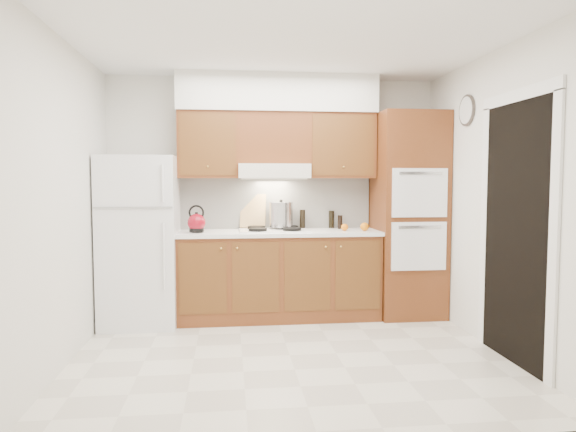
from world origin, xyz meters
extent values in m
plane|color=beige|center=(0.00, 0.00, 0.00)|extent=(3.60, 3.60, 0.00)
plane|color=white|center=(0.00, 0.00, 2.60)|extent=(3.60, 3.60, 0.00)
cube|color=silver|center=(0.00, 1.50, 1.30)|extent=(3.60, 0.02, 2.60)
cube|color=silver|center=(-1.80, 0.00, 1.30)|extent=(0.02, 3.00, 2.60)
cube|color=silver|center=(1.80, 0.00, 1.30)|extent=(0.02, 3.00, 2.60)
cube|color=white|center=(-1.41, 1.14, 0.86)|extent=(0.75, 0.72, 1.72)
cube|color=brown|center=(0.02, 1.20, 0.45)|extent=(2.11, 0.60, 0.90)
cube|color=white|center=(0.03, 1.19, 0.92)|extent=(2.13, 0.62, 0.04)
cube|color=white|center=(0.02, 1.49, 1.22)|extent=(2.11, 0.03, 0.56)
cube|color=brown|center=(1.44, 1.18, 1.10)|extent=(0.70, 0.65, 2.20)
cube|color=brown|center=(-0.71, 1.33, 1.85)|extent=(0.63, 0.33, 0.70)
cube|color=brown|center=(0.72, 1.33, 1.85)|extent=(0.73, 0.33, 0.70)
cube|color=silver|center=(-0.02, 1.27, 1.57)|extent=(0.75, 0.45, 0.15)
cube|color=brown|center=(-0.02, 1.33, 1.92)|extent=(0.75, 0.33, 0.55)
cube|color=silver|center=(0.03, 1.32, 2.40)|extent=(2.13, 0.36, 0.40)
cube|color=white|center=(-0.02, 1.21, 0.95)|extent=(0.74, 0.50, 0.01)
cube|color=black|center=(1.79, -0.35, 1.05)|extent=(0.02, 0.90, 2.10)
cylinder|color=#3F3833|center=(1.79, 0.55, 2.15)|extent=(0.02, 0.30, 0.30)
sphere|color=maroon|center=(-0.83, 1.10, 1.04)|extent=(0.20, 0.20, 0.19)
cube|color=tan|center=(-0.24, 1.45, 1.14)|extent=(0.29, 0.15, 0.37)
cylinder|color=silver|center=(0.06, 1.31, 1.10)|extent=(0.28, 0.28, 0.26)
cylinder|color=black|center=(0.31, 1.38, 1.05)|extent=(0.08, 0.08, 0.21)
cylinder|color=black|center=(0.65, 1.45, 1.04)|extent=(0.08, 0.08, 0.20)
cylinder|color=black|center=(0.72, 1.35, 1.02)|extent=(0.06, 0.06, 0.15)
sphere|color=orange|center=(0.93, 1.08, 0.98)|extent=(0.11, 0.11, 0.09)
sphere|color=orange|center=(0.72, 1.12, 0.98)|extent=(0.10, 0.10, 0.08)
camera|label=1|loc=(-0.50, -4.22, 1.48)|focal=32.00mm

